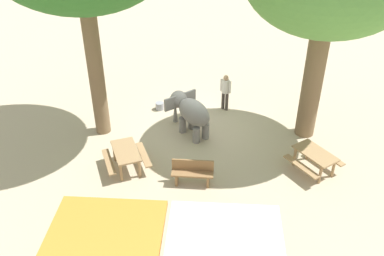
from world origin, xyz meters
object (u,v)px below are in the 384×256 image
elephant (190,111)px  picnic_table_near (315,157)px  person_handler (225,90)px  picnic_table_far (126,155)px  feed_bucket (160,106)px  wooden_bench (193,172)px

elephant → picnic_table_near: (-4.44, 2.13, -0.39)m
person_handler → picnic_table_far: (3.43, 4.34, -0.36)m
elephant → person_handler: (-1.36, -1.91, -0.03)m
elephant → feed_bucket: (1.45, -1.71, -0.81)m
wooden_bench → feed_bucket: wooden_bench is taller
person_handler → wooden_bench: bearing=17.9°
person_handler → elephant: bearing=-5.3°
picnic_table_far → feed_bucket: 4.21m
wooden_bench → feed_bucket: 5.09m
feed_bucket → picnic_table_near: bearing=146.9°
feed_bucket → picnic_table_far: bearing=81.5°
elephant → person_handler: person_handler is taller
feed_bucket → elephant: bearing=130.3°
picnic_table_far → person_handler: bearing=-61.5°
wooden_bench → feed_bucket: bearing=-69.1°
picnic_table_near → picnic_table_far: bearing=-124.0°
picnic_table_near → feed_bucket: 7.05m
picnic_table_far → wooden_bench: bearing=-128.3°
person_handler → picnic_table_near: (-3.08, 4.04, -0.36)m
wooden_bench → picnic_table_far: bearing=-14.1°
elephant → person_handler: bearing=-76.1°
wooden_bench → picnic_table_near: wooden_bench is taller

